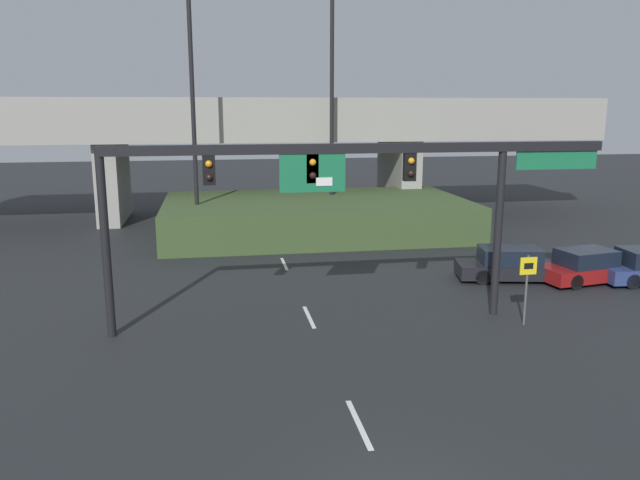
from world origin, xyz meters
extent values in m
cube|color=silver|center=(0.00, 3.38, 0.00)|extent=(0.14, 2.40, 0.01)
cube|color=silver|center=(0.00, 11.16, 0.00)|extent=(0.14, 2.40, 0.01)
cube|color=silver|center=(0.00, 18.94, 0.00)|extent=(0.14, 2.40, 0.01)
cube|color=silver|center=(0.00, 26.72, 0.00)|extent=(0.14, 2.40, 0.01)
cylinder|color=black|center=(-6.65, 10.40, 3.09)|extent=(0.28, 0.28, 6.17)
cylinder|color=black|center=(6.65, 10.40, 3.09)|extent=(0.28, 0.28, 6.17)
cube|color=black|center=(1.81, 10.40, 6.01)|extent=(16.92, 0.32, 0.32)
cube|color=black|center=(-3.33, 10.40, 5.38)|extent=(0.40, 0.28, 0.95)
sphere|color=orange|center=(-3.33, 10.23, 5.59)|extent=(0.22, 0.22, 0.22)
sphere|color=black|center=(-3.33, 10.23, 5.17)|extent=(0.22, 0.22, 0.22)
cube|color=black|center=(0.00, 10.40, 5.38)|extent=(0.40, 0.28, 0.95)
sphere|color=orange|center=(0.00, 10.23, 5.59)|extent=(0.22, 0.22, 0.22)
sphere|color=black|center=(0.00, 10.23, 5.17)|extent=(0.22, 0.22, 0.22)
cube|color=black|center=(3.33, 10.40, 5.38)|extent=(0.40, 0.28, 0.95)
sphere|color=orange|center=(3.33, 10.23, 5.59)|extent=(0.22, 0.22, 0.22)
sphere|color=black|center=(3.33, 10.23, 5.17)|extent=(0.22, 0.22, 0.22)
cube|color=#196B42|center=(0.00, 10.30, 5.23)|extent=(2.18, 0.08, 1.24)
cube|color=white|center=(0.38, 10.25, 4.95)|extent=(0.54, 0.03, 0.27)
cube|color=#196B42|center=(8.64, 10.34, 5.53)|extent=(3.02, 0.07, 0.64)
cylinder|color=#4C4C4C|center=(7.17, 9.11, 1.23)|extent=(0.08, 0.08, 2.46)
cube|color=yellow|center=(7.17, 9.07, 2.11)|extent=(0.60, 0.03, 0.60)
cube|color=black|center=(7.17, 9.05, 2.11)|extent=(0.33, 0.01, 0.21)
cylinder|color=black|center=(-4.15, 25.10, 8.48)|extent=(0.24, 0.24, 16.95)
cylinder|color=black|center=(3.94, 27.69, 7.17)|extent=(0.24, 0.24, 14.35)
cube|color=gray|center=(0.00, 32.60, 6.10)|extent=(45.51, 7.86, 1.82)
cube|color=gray|center=(0.00, 28.87, 7.46)|extent=(45.51, 0.40, 0.90)
cube|color=gray|center=(-9.67, 32.60, 2.59)|extent=(1.40, 6.29, 5.19)
cube|color=gray|center=(9.67, 32.60, 2.59)|extent=(1.40, 6.29, 5.19)
cube|color=#384C28|center=(2.66, 25.87, 1.02)|extent=(17.45, 9.83, 2.04)
cube|color=black|center=(9.48, 14.54, 0.45)|extent=(5.06, 2.72, 0.58)
cube|color=black|center=(9.29, 14.58, 1.08)|extent=(2.77, 2.09, 0.68)
cylinder|color=black|center=(11.09, 15.02, 0.32)|extent=(0.67, 0.34, 0.64)
cylinder|color=black|center=(10.78, 13.47, 0.32)|extent=(0.67, 0.34, 0.64)
cylinder|color=black|center=(8.18, 15.61, 0.32)|extent=(0.67, 0.34, 0.64)
cylinder|color=black|center=(7.86, 14.06, 0.32)|extent=(0.67, 0.34, 0.64)
cube|color=maroon|center=(12.49, 13.69, 0.45)|extent=(4.54, 2.46, 0.58)
cube|color=black|center=(12.32, 13.67, 1.08)|extent=(2.47, 1.95, 0.68)
cylinder|color=black|center=(13.68, 14.68, 0.32)|extent=(0.67, 0.32, 0.64)
cylinder|color=black|center=(13.93, 13.13, 0.32)|extent=(0.67, 0.32, 0.64)
cylinder|color=black|center=(11.05, 14.25, 0.32)|extent=(0.67, 0.32, 0.64)
cylinder|color=black|center=(11.30, 12.70, 0.32)|extent=(0.67, 0.32, 0.64)
cylinder|color=black|center=(13.77, 13.98, 0.32)|extent=(0.65, 0.26, 0.64)
cylinder|color=black|center=(13.67, 12.39, 0.32)|extent=(0.65, 0.26, 0.64)
camera|label=1|loc=(-3.19, -9.79, 7.36)|focal=35.00mm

